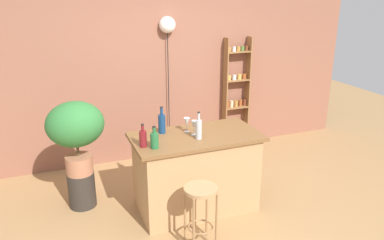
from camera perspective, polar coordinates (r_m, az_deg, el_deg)
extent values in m
plane|color=#A37A4C|center=(4.42, 2.05, -14.63)|extent=(12.00, 12.00, 0.00)
cube|color=#8C5642|center=(5.62, -5.73, 8.19)|extent=(6.40, 0.10, 2.80)
cube|color=tan|center=(4.44, 0.58, -7.95)|extent=(1.31, 0.69, 0.87)
cube|color=brown|center=(4.25, 0.60, -2.49)|extent=(1.42, 0.75, 0.04)
cylinder|color=#997047|center=(3.77, 0.26, -15.62)|extent=(0.02, 0.02, 0.61)
cylinder|color=#997047|center=(3.85, 3.65, -14.86)|extent=(0.02, 0.02, 0.61)
cylinder|color=#997047|center=(3.96, -1.04, -13.80)|extent=(0.02, 0.02, 0.61)
cylinder|color=#997047|center=(4.03, 2.20, -13.13)|extent=(0.02, 0.02, 0.61)
torus|color=#997047|center=(3.96, 1.25, -15.53)|extent=(0.25, 0.25, 0.02)
cylinder|color=tan|center=(3.73, 1.30, -10.19)|extent=(0.33, 0.33, 0.03)
cube|color=olive|center=(5.99, 4.91, 3.72)|extent=(0.02, 0.15, 1.75)
cube|color=olive|center=(6.16, 8.18, 4.05)|extent=(0.02, 0.15, 1.75)
cube|color=olive|center=(6.28, 6.34, -1.89)|extent=(0.37, 0.15, 0.02)
cylinder|color=#994C23|center=(6.20, 5.42, -1.64)|extent=(0.06, 0.06, 0.08)
cylinder|color=#4C7033|center=(6.26, 6.37, -1.47)|extent=(0.06, 0.06, 0.08)
cylinder|color=beige|center=(6.31, 7.30, -1.34)|extent=(0.06, 0.06, 0.08)
cube|color=olive|center=(6.13, 6.49, 1.92)|extent=(0.37, 0.15, 0.02)
cylinder|color=#994C23|center=(6.05, 5.31, 2.32)|extent=(0.06, 0.06, 0.10)
cylinder|color=beige|center=(6.08, 5.86, 2.39)|extent=(0.06, 0.06, 0.10)
cylinder|color=#AD7A38|center=(6.11, 6.52, 2.43)|extent=(0.06, 0.06, 0.10)
cylinder|color=#994C23|center=(6.16, 7.16, 2.55)|extent=(0.06, 0.06, 0.10)
cylinder|color=brown|center=(6.19, 7.79, 2.61)|extent=(0.06, 0.06, 0.10)
cube|color=olive|center=(6.02, 6.65, 5.89)|extent=(0.37, 0.15, 0.02)
cylinder|color=gold|center=(5.95, 5.46, 6.25)|extent=(0.06, 0.06, 0.08)
cylinder|color=silver|center=(5.98, 6.27, 6.28)|extent=(0.06, 0.06, 0.08)
cylinder|color=gold|center=(6.03, 7.02, 6.37)|extent=(0.06, 0.06, 0.08)
cylinder|color=#994C23|center=(6.07, 7.74, 6.42)|extent=(0.06, 0.06, 0.08)
cube|color=olive|center=(5.94, 6.81, 10.00)|extent=(0.37, 0.15, 0.02)
cylinder|color=#AD7A38|center=(5.86, 5.50, 10.37)|extent=(0.06, 0.06, 0.07)
cylinder|color=silver|center=(5.89, 6.24, 10.39)|extent=(0.06, 0.06, 0.07)
cylinder|color=#AD7A38|center=(5.94, 6.87, 10.43)|extent=(0.06, 0.06, 0.07)
cylinder|color=#4C7033|center=(5.96, 7.47, 10.43)|extent=(0.06, 0.06, 0.07)
cylinder|color=brown|center=(6.00, 8.03, 10.47)|extent=(0.06, 0.06, 0.07)
cylinder|color=#2D2823|center=(4.76, -15.97, -9.81)|extent=(0.31, 0.31, 0.42)
cylinder|color=#A86B4C|center=(4.62, -16.33, -6.34)|extent=(0.30, 0.30, 0.21)
cylinder|color=brown|center=(4.54, -16.55, -4.20)|extent=(0.03, 0.03, 0.16)
ellipsoid|color=#2D7033|center=(4.44, -16.91, -0.60)|extent=(0.64, 0.57, 0.51)
cylinder|color=maroon|center=(3.95, -7.25, -2.79)|extent=(0.08, 0.08, 0.17)
cylinder|color=maroon|center=(3.90, -7.32, -1.20)|extent=(0.03, 0.03, 0.07)
cylinder|color=black|center=(3.89, -7.35, -0.67)|extent=(0.03, 0.03, 0.01)
cylinder|color=navy|center=(4.29, -4.48, -0.59)|extent=(0.08, 0.08, 0.21)
cylinder|color=navy|center=(4.24, -4.54, 1.27)|extent=(0.03, 0.03, 0.08)
cylinder|color=black|center=(4.23, -4.55, 1.88)|extent=(0.03, 0.03, 0.01)
cylinder|color=#B2B2B7|center=(4.11, 0.99, -1.42)|extent=(0.07, 0.07, 0.21)
cylinder|color=#B2B2B7|center=(4.06, 1.00, 0.50)|extent=(0.03, 0.03, 0.08)
cylinder|color=black|center=(4.04, 1.00, 1.13)|extent=(0.03, 0.03, 0.01)
cylinder|color=#236638|center=(3.90, -5.57, -3.06)|extent=(0.08, 0.08, 0.16)
cylinder|color=#236638|center=(3.86, -5.62, -1.53)|extent=(0.03, 0.03, 0.06)
cylinder|color=black|center=(3.85, -5.64, -1.01)|extent=(0.04, 0.04, 0.01)
cylinder|color=silver|center=(4.34, -0.77, -1.72)|extent=(0.06, 0.06, 0.00)
cylinder|color=silver|center=(4.33, -0.77, -1.23)|extent=(0.01, 0.01, 0.07)
cone|color=silver|center=(4.30, -0.77, -0.23)|extent=(0.07, 0.07, 0.08)
cylinder|color=silver|center=(4.25, 0.29, -2.17)|extent=(0.06, 0.06, 0.00)
cylinder|color=silver|center=(4.24, 0.29, -1.68)|extent=(0.01, 0.01, 0.07)
cone|color=silver|center=(4.21, 0.29, -0.66)|extent=(0.07, 0.07, 0.08)
cylinder|color=black|center=(5.66, -3.47, 3.97)|extent=(0.01, 0.01, 1.96)
sphere|color=white|center=(5.49, -3.68, 13.88)|extent=(0.23, 0.23, 0.23)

